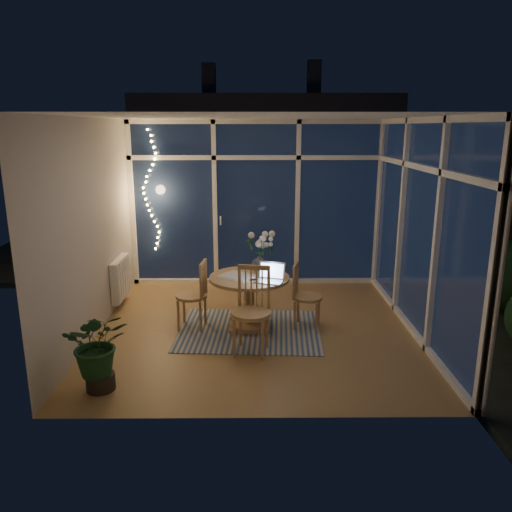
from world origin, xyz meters
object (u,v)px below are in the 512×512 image
(chair_right, at_px, (307,296))
(laptop, at_px, (269,272))
(flower_vase, at_px, (260,262))
(dining_table, at_px, (249,302))
(chair_front, at_px, (251,311))
(potted_plant, at_px, (98,354))
(chair_left, at_px, (191,294))

(chair_right, relative_size, laptop, 2.64)
(chair_right, relative_size, flower_vase, 4.08)
(dining_table, height_order, chair_right, chair_right)
(dining_table, xyz_separation_m, laptop, (0.24, -0.23, 0.46))
(flower_vase, bearing_deg, chair_right, -26.81)
(dining_table, distance_m, chair_front, 0.75)
(chair_right, bearing_deg, potted_plant, 138.82)
(dining_table, xyz_separation_m, potted_plant, (-1.45, -1.54, 0.04))
(dining_table, bearing_deg, chair_right, -0.06)
(chair_front, height_order, potted_plant, chair_front)
(dining_table, distance_m, potted_plant, 2.11)
(chair_right, bearing_deg, chair_left, 103.15)
(laptop, bearing_deg, flower_vase, 119.83)
(chair_left, xyz_separation_m, flower_vase, (0.86, 0.29, 0.34))
(flower_vase, xyz_separation_m, potted_plant, (-1.58, -1.84, -0.41))
(chair_left, height_order, flower_vase, flower_vase)
(flower_vase, bearing_deg, chair_front, -96.04)
(chair_right, distance_m, flower_vase, 0.76)
(flower_vase, relative_size, potted_plant, 0.28)
(chair_right, height_order, chair_front, chair_front)
(chair_front, height_order, laptop, chair_front)
(dining_table, relative_size, chair_right, 1.17)
(chair_left, distance_m, chair_front, 1.06)
(chair_left, distance_m, chair_right, 1.46)
(laptop, xyz_separation_m, flower_vase, (-0.11, 0.53, -0.01))
(chair_left, height_order, chair_front, chair_front)
(chair_right, bearing_deg, laptop, 128.18)
(flower_vase, bearing_deg, laptop, -78.49)
(chair_front, distance_m, flower_vase, 1.08)
(laptop, height_order, flower_vase, laptop)
(laptop, bearing_deg, potted_plant, -123.71)
(chair_left, bearing_deg, chair_right, 96.47)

